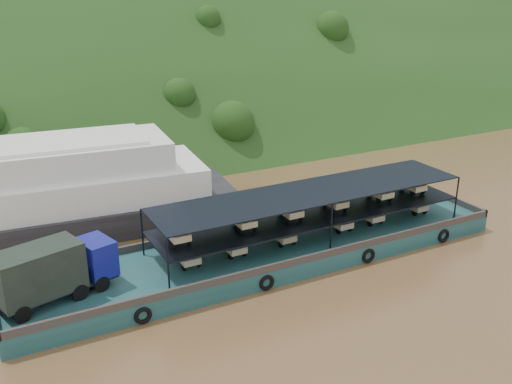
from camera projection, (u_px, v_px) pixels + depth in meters
name	position (u px, v px, depth m)	size (l,w,h in m)	color
ground	(298.00, 240.00, 42.93)	(160.00, 160.00, 0.00)	brown
hillside	(149.00, 133.00, 72.77)	(140.00, 28.00, 28.00)	#183312
cargo_barge	(252.00, 250.00, 38.71)	(35.00, 7.18, 4.62)	#134145
passenger_ferry	(5.00, 198.00, 42.57)	(35.93, 12.15, 7.14)	black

